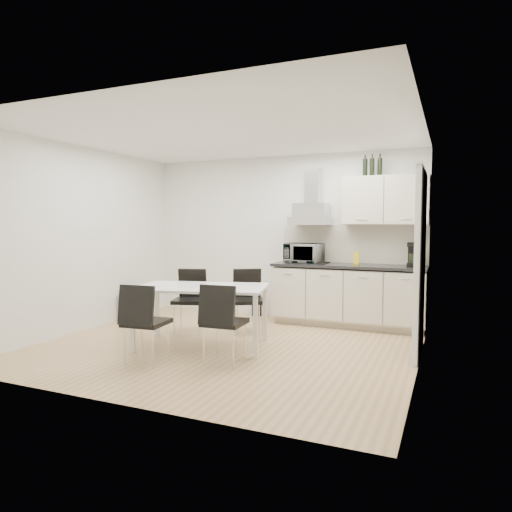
{
  "coord_description": "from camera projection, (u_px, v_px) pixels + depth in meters",
  "views": [
    {
      "loc": [
        2.54,
        -4.97,
        1.51
      ],
      "look_at": [
        0.22,
        0.42,
        1.1
      ],
      "focal_mm": 32.0,
      "sensor_mm": 36.0,
      "label": 1
    }
  ],
  "objects": [
    {
      "name": "wall_back",
      "position": [
        282.0,
        237.0,
        7.4
      ],
      "size": [
        4.5,
        0.1,
        2.6
      ],
      "primitive_type": "cube",
      "color": "white",
      "rests_on": "ground"
    },
    {
      "name": "chair_near_right",
      "position": [
        225.0,
        323.0,
        4.93
      ],
      "size": [
        0.47,
        0.52,
        0.88
      ],
      "primitive_type": null,
      "rotation": [
        0.0,
        0.0,
        0.06
      ],
      "color": "black",
      "rests_on": "ground"
    },
    {
      "name": "floor_speaker",
      "position": [
        257.0,
        308.0,
        7.55
      ],
      "size": [
        0.19,
        0.17,
        0.26
      ],
      "primitive_type": "cube",
      "rotation": [
        0.0,
        0.0,
        0.29
      ],
      "color": "black",
      "rests_on": "ground"
    },
    {
      "name": "guitar_amp",
      "position": [
        135.0,
        304.0,
        7.33
      ],
      "size": [
        0.37,
        0.58,
        0.45
      ],
      "rotation": [
        0.0,
        0.0,
        0.28
      ],
      "color": "black",
      "rests_on": "ground"
    },
    {
      "name": "wall_front",
      "position": [
        115.0,
        250.0,
        3.74
      ],
      "size": [
        4.5,
        0.1,
        2.6
      ],
      "primitive_type": "cube",
      "color": "white",
      "rests_on": "ground"
    },
    {
      "name": "wall_left",
      "position": [
        84.0,
        239.0,
        6.46
      ],
      "size": [
        0.1,
        4.0,
        2.6
      ],
      "primitive_type": "cube",
      "color": "white",
      "rests_on": "ground"
    },
    {
      "name": "chair_far_left",
      "position": [
        189.0,
        302.0,
        6.32
      ],
      "size": [
        0.57,
        0.61,
        0.88
      ],
      "primitive_type": null,
      "rotation": [
        0.0,
        0.0,
        3.44
      ],
      "color": "black",
      "rests_on": "ground"
    },
    {
      "name": "chair_near_left",
      "position": [
        147.0,
        323.0,
        4.92
      ],
      "size": [
        0.49,
        0.54,
        0.88
      ],
      "primitive_type": null,
      "rotation": [
        0.0,
        0.0,
        0.1
      ],
      "color": "black",
      "rests_on": "ground"
    },
    {
      "name": "ground",
      "position": [
        226.0,
        346.0,
        5.66
      ],
      "size": [
        4.5,
        4.5,
        0.0
      ],
      "primitive_type": "plane",
      "color": "tan",
      "rests_on": "ground"
    },
    {
      "name": "kitchenette",
      "position": [
        351.0,
        270.0,
        6.73
      ],
      "size": [
        2.22,
        0.64,
        2.52
      ],
      "color": "beige",
      "rests_on": "ground"
    },
    {
      "name": "dining_table",
      "position": [
        202.0,
        292.0,
        5.61
      ],
      "size": [
        1.74,
        1.25,
        0.75
      ],
      "rotation": [
        0.0,
        0.0,
        0.25
      ],
      "color": "white",
      "rests_on": "ground"
    },
    {
      "name": "wall_right",
      "position": [
        421.0,
        245.0,
        4.69
      ],
      "size": [
        0.1,
        4.0,
        2.6
      ],
      "primitive_type": "cube",
      "color": "white",
      "rests_on": "ground"
    },
    {
      "name": "chair_far_right",
      "position": [
        249.0,
        301.0,
        6.32
      ],
      "size": [
        0.63,
        0.65,
        0.88
      ],
      "primitive_type": null,
      "rotation": [
        0.0,
        0.0,
        3.67
      ],
      "color": "black",
      "rests_on": "ground"
    },
    {
      "name": "ceiling",
      "position": [
        225.0,
        134.0,
        5.48
      ],
      "size": [
        4.5,
        4.5,
        0.0
      ],
      "primitive_type": "plane",
      "color": "white",
      "rests_on": "wall_back"
    },
    {
      "name": "doorway",
      "position": [
        420.0,
        264.0,
        5.22
      ],
      "size": [
        0.08,
        1.04,
        2.1
      ],
      "primitive_type": "cube",
      "color": "white",
      "rests_on": "ground"
    }
  ]
}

